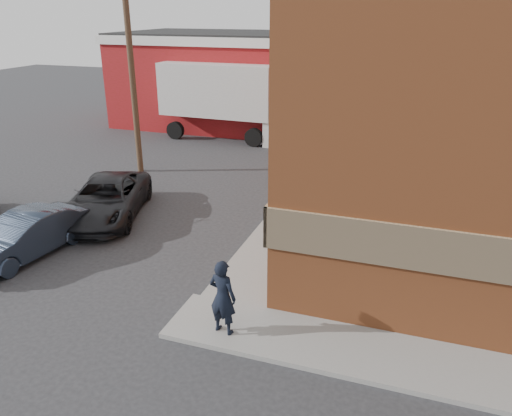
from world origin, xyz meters
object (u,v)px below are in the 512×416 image
Objects in this scene: warehouse at (251,80)px; suv_a at (106,199)px; sedan at (25,236)px; box_truck at (234,97)px; utility_pole at (131,64)px; man at (223,297)px.

suv_a is (0.27, -16.12, -2.11)m from warehouse.
box_truck is at bearing 94.95° from sedan.
utility_pole is at bearing -97.77° from warehouse.
man is at bearing -68.00° from box_truck.
utility_pole reaches higher than box_truck.
man is at bearing -6.27° from sedan.
suv_a is at bearing -70.91° from utility_pole.
utility_pole is 6.76m from suv_a.
utility_pole is 4.99× the size of man.
box_truck is (0.67, 15.47, 1.75)m from sedan.
man is 0.36× the size of suv_a.
suv_a is at bearing -89.04° from warehouse.
box_truck reaches higher than sedan.
suv_a is (1.77, -5.12, -4.05)m from utility_pole.
sedan is (-7.10, 1.73, -0.36)m from man.
warehouse is 1.81× the size of utility_pole.
box_truck is (0.15, 12.09, 1.71)m from suv_a.
warehouse is at bearing 96.70° from sedan.
warehouse is 4.03× the size of sedan.
suv_a reaches higher than sedan.
warehouse reaches higher than box_truck.
man is 0.21× the size of box_truck.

